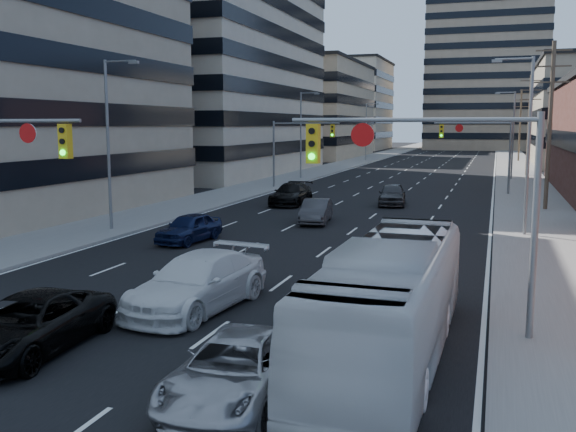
# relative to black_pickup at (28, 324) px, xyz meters

# --- Properties ---
(road_surface) EXTENTS (18.00, 300.00, 0.02)m
(road_surface) POSITION_rel_black_pickup_xyz_m (2.00, 126.59, -0.71)
(road_surface) COLOR black
(road_surface) RESTS_ON ground
(sidewalk_left) EXTENTS (5.00, 300.00, 0.15)m
(sidewalk_left) POSITION_rel_black_pickup_xyz_m (-9.50, 126.59, -0.64)
(sidewalk_left) COLOR slate
(sidewalk_left) RESTS_ON ground
(sidewalk_right) EXTENTS (5.00, 300.00, 0.15)m
(sidewalk_right) POSITION_rel_black_pickup_xyz_m (13.50, 126.59, -0.64)
(sidewalk_right) COLOR slate
(sidewalk_right) RESTS_ON ground
(office_left_mid) EXTENTS (26.00, 34.00, 28.00)m
(office_left_mid) POSITION_rel_black_pickup_xyz_m (-25.00, 56.59, 13.28)
(office_left_mid) COLOR #ADA089
(office_left_mid) RESTS_ON ground
(office_left_far) EXTENTS (20.00, 30.00, 16.00)m
(office_left_far) POSITION_rel_black_pickup_xyz_m (-22.00, 96.59, 7.28)
(office_left_far) COLOR gray
(office_left_far) RESTS_ON ground
(apartment_tower) EXTENTS (26.00, 26.00, 58.00)m
(apartment_tower) POSITION_rel_black_pickup_xyz_m (8.00, 146.59, 28.28)
(apartment_tower) COLOR gray
(apartment_tower) RESTS_ON ground
(bg_block_left) EXTENTS (24.00, 24.00, 20.00)m
(bg_block_left) POSITION_rel_black_pickup_xyz_m (-26.00, 136.59, 9.28)
(bg_block_left) COLOR #ADA089
(bg_block_left) RESTS_ON ground
(signal_near_right) EXTENTS (6.59, 0.33, 6.00)m
(signal_near_right) POSITION_rel_black_pickup_xyz_m (9.45, 4.59, 3.61)
(signal_near_right) COLOR slate
(signal_near_right) RESTS_ON ground
(signal_far_left) EXTENTS (6.09, 0.33, 6.00)m
(signal_far_left) POSITION_rel_black_pickup_xyz_m (-5.68, 41.59, 3.58)
(signal_far_left) COLOR slate
(signal_far_left) RESTS_ON ground
(signal_far_right) EXTENTS (6.09, 0.33, 6.00)m
(signal_far_right) POSITION_rel_black_pickup_xyz_m (9.68, 41.59, 3.58)
(signal_far_right) COLOR slate
(signal_far_right) RESTS_ON ground
(utility_pole_block) EXTENTS (2.20, 0.28, 11.00)m
(utility_pole_block) POSITION_rel_black_pickup_xyz_m (14.20, 32.59, 5.06)
(utility_pole_block) COLOR #4C3D2D
(utility_pole_block) RESTS_ON ground
(utility_pole_midblock) EXTENTS (2.20, 0.28, 11.00)m
(utility_pole_midblock) POSITION_rel_black_pickup_xyz_m (14.20, 62.59, 5.06)
(utility_pole_midblock) COLOR #4C3D2D
(utility_pole_midblock) RESTS_ON ground
(utility_pole_distant) EXTENTS (2.20, 0.28, 11.00)m
(utility_pole_distant) POSITION_rel_black_pickup_xyz_m (14.20, 92.59, 5.06)
(utility_pole_distant) COLOR #4C3D2D
(utility_pole_distant) RESTS_ON ground
(streetlight_left_near) EXTENTS (2.03, 0.22, 9.00)m
(streetlight_left_near) POSITION_rel_black_pickup_xyz_m (-8.34, 16.59, 4.34)
(streetlight_left_near) COLOR slate
(streetlight_left_near) RESTS_ON ground
(streetlight_left_mid) EXTENTS (2.03, 0.22, 9.00)m
(streetlight_left_mid) POSITION_rel_black_pickup_xyz_m (-8.34, 51.59, 4.34)
(streetlight_left_mid) COLOR slate
(streetlight_left_mid) RESTS_ON ground
(streetlight_left_far) EXTENTS (2.03, 0.22, 9.00)m
(streetlight_left_far) POSITION_rel_black_pickup_xyz_m (-8.34, 86.59, 4.34)
(streetlight_left_far) COLOR slate
(streetlight_left_far) RESTS_ON ground
(streetlight_right_near) EXTENTS (2.03, 0.22, 9.00)m
(streetlight_right_near) POSITION_rel_black_pickup_xyz_m (12.34, 21.59, 4.34)
(streetlight_right_near) COLOR slate
(streetlight_right_near) RESTS_ON ground
(streetlight_right_far) EXTENTS (2.03, 0.22, 9.00)m
(streetlight_right_far) POSITION_rel_black_pickup_xyz_m (12.34, 56.59, 4.34)
(streetlight_right_far) COLOR slate
(streetlight_right_far) RESTS_ON ground
(black_pickup) EXTENTS (2.70, 5.30, 1.43)m
(black_pickup) POSITION_rel_black_pickup_xyz_m (0.00, 0.00, 0.00)
(black_pickup) COLOR black
(black_pickup) RESTS_ON ground
(white_van) EXTENTS (3.11, 6.12, 1.70)m
(white_van) POSITION_rel_black_pickup_xyz_m (2.37, 4.75, 0.13)
(white_van) COLOR silver
(white_van) RESTS_ON ground
(silver_suv) EXTENTS (2.37, 4.83, 1.32)m
(silver_suv) POSITION_rel_black_pickup_xyz_m (6.04, -1.02, -0.06)
(silver_suv) COLOR #A0A0A4
(silver_suv) RESTS_ON ground
(transit_bus) EXTENTS (2.63, 10.54, 2.92)m
(transit_bus) POSITION_rel_black_pickup_xyz_m (8.70, 2.41, 0.75)
(transit_bus) COLOR silver
(transit_bus) RESTS_ON ground
(sedan_blue) EXTENTS (2.11, 4.31, 1.41)m
(sedan_blue) POSITION_rel_black_pickup_xyz_m (-3.08, 15.02, -0.01)
(sedan_blue) COLOR #0E173A
(sedan_blue) RESTS_ON ground
(sedan_grey_center) EXTENTS (1.99, 4.37, 1.39)m
(sedan_grey_center) POSITION_rel_black_pickup_xyz_m (1.15, 22.82, -0.02)
(sedan_grey_center) COLOR #343437
(sedan_grey_center) RESTS_ON ground
(sedan_black_far) EXTENTS (2.26, 5.34, 1.54)m
(sedan_black_far) POSITION_rel_black_pickup_xyz_m (-2.83, 30.53, 0.05)
(sedan_black_far) COLOR black
(sedan_black_far) RESTS_ON ground
(sedan_grey_right) EXTENTS (2.36, 4.75, 1.56)m
(sedan_grey_right) POSITION_rel_black_pickup_xyz_m (4.06, 32.51, 0.06)
(sedan_grey_right) COLOR #343436
(sedan_grey_right) RESTS_ON ground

